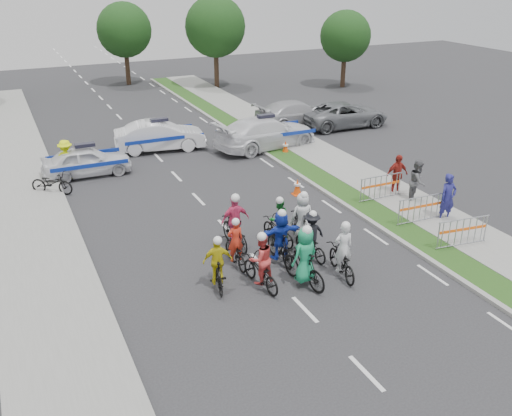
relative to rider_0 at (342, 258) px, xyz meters
name	(u,v)px	position (x,y,z in m)	size (l,w,h in m)	color
ground	(305,310)	(-1.97, -1.21, -0.63)	(90.00, 90.00, 0.00)	#28282B
curb_right	(356,212)	(3.13, 3.79, -0.57)	(0.20, 60.00, 0.12)	gray
grass_strip	(371,209)	(3.83, 3.79, -0.57)	(1.20, 60.00, 0.11)	#204616
sidewalk_right	(407,202)	(5.63, 3.79, -0.56)	(2.40, 60.00, 0.13)	gray
sidewalk_left	(45,275)	(-8.47, 3.79, -0.56)	(3.00, 60.00, 0.13)	gray
rider_0	(342,258)	(0.00, 0.00, 0.00)	(0.93, 1.94, 1.90)	black
rider_1	(304,262)	(-1.34, 0.00, 0.16)	(0.94, 2.00, 2.03)	black
rider_2	(261,267)	(-2.59, 0.44, 0.07)	(0.89, 1.91, 1.88)	black
rider_3	(218,268)	(-3.78, 0.93, 0.06)	(0.94, 1.74, 1.77)	black
rider_4	(311,239)	(-0.29, 1.44, 0.05)	(1.01, 1.75, 1.73)	black
rider_5	(280,240)	(-1.34, 1.60, 0.17)	(1.52, 1.82, 1.91)	black
rider_6	(235,249)	(-2.75, 2.02, -0.06)	(0.59, 1.67, 1.70)	black
rider_7	(302,222)	(0.04, 2.63, 0.11)	(0.85, 1.86, 1.91)	black
rider_8	(278,226)	(-0.77, 2.85, 0.03)	(0.88, 1.81, 1.77)	black
rider_9	(235,227)	(-2.27, 3.16, 0.15)	(1.04, 1.95, 2.03)	black
police_car_0	(87,161)	(-5.62, 12.68, 0.05)	(1.61, 4.00, 1.36)	white
police_car_1	(160,136)	(-1.49, 14.97, 0.14)	(1.62, 4.63, 1.53)	white
police_car_2	(266,133)	(3.65, 13.01, 0.19)	(2.29, 5.64, 1.64)	white
civilian_sedan	(296,113)	(7.20, 16.16, 0.13)	(2.12, 5.21, 1.51)	#ACADB1
civilian_suv	(345,114)	(9.73, 14.84, 0.10)	(2.42, 5.25, 1.46)	slate
spectator_0	(448,198)	(5.83, 1.83, 0.31)	(0.68, 0.45, 1.88)	navy
spectator_1	(418,182)	(6.03, 3.79, 0.26)	(0.86, 0.67, 1.77)	#525256
spectator_2	(397,175)	(5.78, 4.80, 0.25)	(1.03, 0.43, 1.75)	maroon
marshal_hiviz	(66,159)	(-6.48, 12.62, 0.27)	(1.16, 0.67, 1.80)	#E8FF0D
barrier_0	(462,234)	(4.73, -0.16, -0.07)	(2.00, 0.50, 1.12)	#A5A8AD
barrier_1	(420,210)	(4.73, 2.01, -0.07)	(2.00, 0.50, 1.12)	#A5A8AD
barrier_2	(380,188)	(4.73, 4.47, -0.07)	(2.00, 0.50, 1.12)	#A5A8AD
cone_0	(297,187)	(2.00, 6.52, -0.29)	(0.40, 0.40, 0.70)	#F24C0C
cone_1	(286,147)	(4.14, 11.69, -0.29)	(0.40, 0.40, 0.70)	#F24C0C
parked_bike	(52,183)	(-7.37, 10.96, -0.14)	(0.65, 1.85, 0.97)	black
tree_1	(215,27)	(7.03, 28.79, 3.91)	(4.55, 4.55, 6.82)	#382619
tree_2	(345,36)	(16.03, 24.79, 3.21)	(3.85, 3.85, 5.77)	#382619
tree_4	(124,30)	(1.03, 32.79, 3.56)	(4.20, 4.20, 6.30)	#382619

